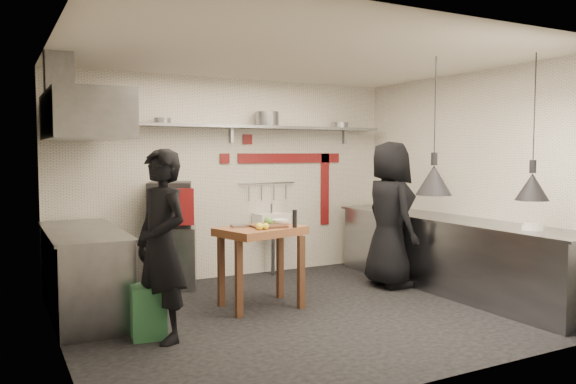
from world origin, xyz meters
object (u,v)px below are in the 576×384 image
oven_stand (171,257)px  prep_table (261,267)px  combi_oven (170,205)px  chef_right (390,214)px  green_bin (148,312)px  chef_left (162,245)px

oven_stand → prep_table: bearing=-45.3°
combi_oven → oven_stand: bearing=-42.7°
prep_table → chef_right: size_ratio=0.48×
combi_oven → prep_table: combi_oven is taller
oven_stand → prep_table: prep_table is taller
oven_stand → green_bin: oven_stand is taller
combi_oven → chef_left: 2.09m
oven_stand → chef_right: size_ratio=0.42×
prep_table → chef_right: bearing=-11.6°
green_bin → oven_stand: bearing=67.6°
oven_stand → prep_table: (0.64, -1.38, 0.06)m
prep_table → combi_oven: bearing=99.5°
oven_stand → chef_right: chef_right is taller
chef_left → chef_right: 3.31m
combi_oven → prep_table: 1.66m
chef_left → oven_stand: bearing=143.9°
combi_oven → chef_right: (2.58, -1.26, -0.14)m
combi_oven → chef_right: chef_right is taller
combi_oven → prep_table: (0.65, -1.39, -0.63)m
prep_table → chef_right: (1.93, 0.13, 0.49)m
chef_left → chef_right: bearing=84.9°
prep_table → chef_left: chef_left is taller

